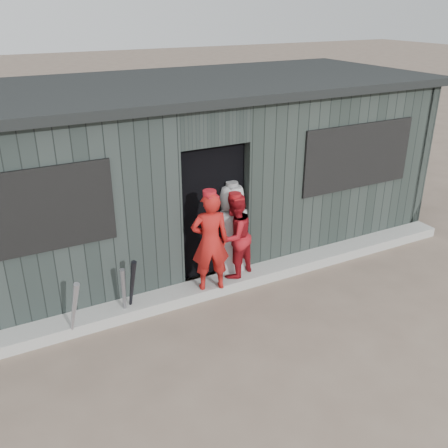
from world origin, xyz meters
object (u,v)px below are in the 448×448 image
dugout (173,169)px  player_grey_back (232,231)px  bat_left (74,311)px  bat_right (132,288)px  player_red_left (210,242)px  player_red_right (235,236)px  bat_mid (124,294)px

dugout → player_grey_back: bearing=-78.9°
bat_left → bat_right: 0.77m
player_red_left → dugout: (0.25, 1.79, 0.45)m
bat_left → dugout: (2.09, 1.94, 0.86)m
player_red_left → player_red_right: player_red_left is taller
bat_left → player_red_left: bearing=4.4°
bat_mid → bat_right: size_ratio=0.86×
bat_right → player_red_left: size_ratio=0.63×
player_red_right → player_grey_back: size_ratio=0.85×
dugout → bat_right: bearing=-127.1°
bat_mid → player_red_left: (1.19, -0.03, 0.46)m
bat_mid → player_grey_back: 1.79m
bat_right → player_red_left: player_red_left is taller
bat_right → player_grey_back: (1.61, 0.35, 0.29)m
bat_left → dugout: 2.97m
player_red_right → player_grey_back: bearing=-133.0°
bat_right → dugout: 2.37m
player_red_left → player_red_right: 0.48m
bat_mid → dugout: (1.44, 1.77, 0.91)m
bat_left → dugout: bearing=42.9°
player_red_left → player_red_right: (0.45, 0.16, -0.08)m
bat_mid → player_red_left: 1.28m
bat_mid → player_red_right: bearing=4.5°
bat_left → bat_mid: size_ratio=1.17×
bat_right → player_grey_back: bearing=12.2°
bat_left → bat_right: size_ratio=1.01×
bat_mid → player_grey_back: size_ratio=0.52×
bat_left → player_grey_back: 2.44m
player_red_left → player_grey_back: bearing=-128.4°
dugout → bat_left: bearing=-137.1°
bat_mid → player_red_right: 1.69m
bat_left → bat_mid: bearing=14.7°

